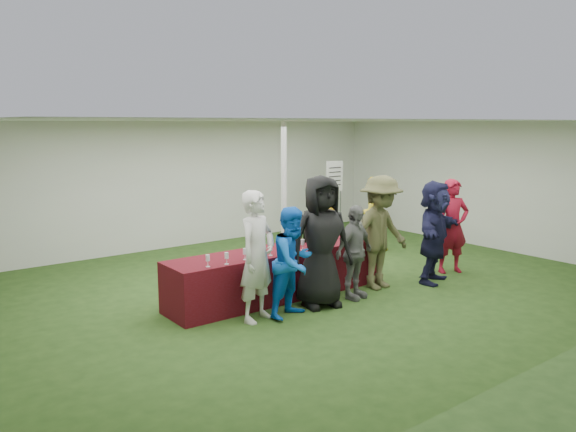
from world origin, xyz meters
TOP-DOWN VIEW (x-y plane):
  - ground at (0.00, 0.00)m, footprint 60.00×60.00m
  - tent at (0.50, 1.20)m, footprint 10.00×10.00m
  - serving_table at (-0.69, -0.22)m, footprint 3.60×0.80m
  - wine_bottles at (-0.08, -0.08)m, footprint 0.79×0.14m
  - wine_glasses at (-1.03, -0.47)m, footprint 2.75×0.15m
  - water_bottle at (-0.57, -0.14)m, footprint 0.07×0.07m
  - bar_towel at (0.90, -0.17)m, footprint 0.25×0.18m
  - dump_bucket at (0.95, -0.44)m, footprint 0.22×0.22m
  - wine_list_sign at (3.01, 2.59)m, footprint 0.50×0.03m
  - staff_pourer at (1.28, 0.91)m, footprint 0.66×0.54m
  - staff_back at (2.78, 1.16)m, footprint 0.91×0.80m
  - customer_0 at (-1.53, -0.89)m, footprint 0.76×0.63m
  - customer_1 at (-1.04, -1.05)m, footprint 0.87×0.76m
  - customer_2 at (-0.44, -0.94)m, footprint 1.07×0.83m
  - customer_3 at (0.18, -0.99)m, footprint 0.90×0.50m
  - customer_4 at (0.90, -0.85)m, footprint 1.23×0.75m
  - customer_5 at (1.88, -1.16)m, footprint 1.67×1.09m
  - customer_6 at (2.65, -0.95)m, footprint 0.72×0.61m

SIDE VIEW (x-z plane):
  - ground at x=0.00m, z-range 0.00..0.00m
  - serving_table at x=-0.69m, z-range 0.00..0.75m
  - customer_3 at x=0.18m, z-range 0.00..1.45m
  - bar_towel at x=0.90m, z-range 0.75..0.78m
  - customer_1 at x=-1.04m, z-range 0.00..1.54m
  - staff_pourer at x=1.28m, z-range 0.00..1.54m
  - staff_back at x=2.78m, z-range 0.00..1.56m
  - dump_bucket at x=0.95m, z-range 0.75..0.93m
  - customer_6 at x=2.65m, z-range 0.00..1.69m
  - water_bottle at x=-0.57m, z-range 0.74..0.97m
  - wine_glasses at x=-1.03m, z-range 0.78..0.94m
  - customer_5 at x=1.88m, z-range 0.00..1.73m
  - wine_bottles at x=-0.08m, z-range 0.71..1.03m
  - customer_0 at x=-1.53m, z-range 0.00..1.79m
  - customer_4 at x=0.90m, z-range 0.00..1.84m
  - customer_2 at x=-0.44m, z-range 0.00..1.93m
  - wine_list_sign at x=3.01m, z-range 0.42..2.22m
  - tent at x=0.50m, z-range -3.65..6.35m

